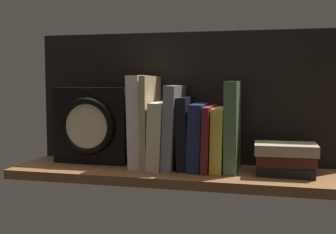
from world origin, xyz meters
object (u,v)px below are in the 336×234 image
object	(u,v)px
book_black_skeptic	(186,133)
book_tan_shortstories	(150,122)
book_cream_twain	(161,135)
book_green_romantic	(233,126)
book_maroon_dawkins	(209,138)
book_yellow_seinlanguage	(219,139)
book_white_catcher	(141,121)
framed_clock	(91,125)
book_stack_side	(286,159)
book_gray_chess	(174,127)
book_navy_bierce	(199,136)

from	to	relation	value
book_black_skeptic	book_tan_shortstories	bearing A→B (deg)	-180.00
book_cream_twain	book_green_romantic	distance (cm)	20.26
book_maroon_dawkins	book_yellow_seinlanguage	xyz separation A→B (cm)	(2.80, 0.00, -0.23)
book_white_catcher	book_cream_twain	xyz separation A→B (cm)	(6.01, 0.00, -3.70)
book_cream_twain	book_maroon_dawkins	size ratio (longest dim) A/B	1.05
book_cream_twain	framed_clock	size ratio (longest dim) A/B	0.82
book_cream_twain	book_black_skeptic	xyz separation A→B (cm)	(7.06, 0.00, 0.72)
book_cream_twain	book_maroon_dawkins	distance (cm)	13.72
book_black_skeptic	framed_clock	distance (cm)	28.54
book_white_catcher	book_stack_side	size ratio (longest dim) A/B	1.59
framed_clock	book_cream_twain	bearing A→B (deg)	-0.36
book_white_catcher	book_tan_shortstories	world-z (taller)	book_white_catcher
book_cream_twain	book_yellow_seinlanguage	bearing A→B (deg)	0.00
book_yellow_seinlanguage	book_green_romantic	size ratio (longest dim) A/B	0.70
book_cream_twain	book_gray_chess	bearing A→B (deg)	0.00
book_maroon_dawkins	book_yellow_seinlanguage	size ratio (longest dim) A/B	1.03
book_gray_chess	framed_clock	bearing A→B (deg)	179.69
book_white_catcher	book_stack_side	world-z (taller)	book_white_catcher
book_white_catcher	book_green_romantic	distance (cm)	26.07
book_green_romantic	book_maroon_dawkins	bearing A→B (deg)	180.00
book_black_skeptic	book_stack_side	bearing A→B (deg)	-3.67
book_gray_chess	book_stack_side	distance (cm)	31.43
framed_clock	book_stack_side	size ratio (longest dim) A/B	1.37
book_tan_shortstories	book_maroon_dawkins	bearing A→B (deg)	0.00
book_gray_chess	book_stack_side	xyz separation A→B (cm)	(30.51, -1.74, -7.34)
book_white_catcher	book_gray_chess	size ratio (longest dim) A/B	1.12
book_gray_chess	book_stack_side	size ratio (longest dim) A/B	1.42
framed_clock	book_tan_shortstories	bearing A→B (deg)	-0.42
book_cream_twain	framed_clock	bearing A→B (deg)	179.64
book_tan_shortstories	book_yellow_seinlanguage	distance (cm)	20.05
book_green_romantic	book_stack_side	xyz separation A→B (cm)	(14.14, -1.74, -7.96)
book_white_catcher	book_yellow_seinlanguage	bearing A→B (deg)	0.00
book_maroon_dawkins	book_black_skeptic	bearing A→B (deg)	180.00
book_navy_bierce	book_black_skeptic	bearing A→B (deg)	180.00
book_tan_shortstories	book_navy_bierce	world-z (taller)	book_tan_shortstories
book_maroon_dawkins	book_green_romantic	size ratio (longest dim) A/B	0.72
book_yellow_seinlanguage	framed_clock	distance (cm)	38.05
book_white_catcher	book_black_skeptic	size ratio (longest dim) A/B	1.30
book_green_romantic	framed_clock	distance (cm)	41.51
book_tan_shortstories	book_black_skeptic	xyz separation A→B (cm)	(10.13, 0.00, -2.92)
book_gray_chess	book_black_skeptic	size ratio (longest dim) A/B	1.16
book_navy_bierce	book_stack_side	size ratio (longest dim) A/B	1.11
book_black_skeptic	book_navy_bierce	bearing A→B (deg)	-0.00
book_black_skeptic	framed_clock	bearing A→B (deg)	179.73
book_white_catcher	book_yellow_seinlanguage	xyz separation A→B (cm)	(22.52, 0.00, -4.39)
book_gray_chess	book_green_romantic	bearing A→B (deg)	0.00
book_tan_shortstories	book_stack_side	world-z (taller)	book_tan_shortstories
book_maroon_dawkins	book_yellow_seinlanguage	world-z (taller)	book_maroon_dawkins
book_white_catcher	book_stack_side	bearing A→B (deg)	-2.48
book_gray_chess	book_yellow_seinlanguage	distance (cm)	13.17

